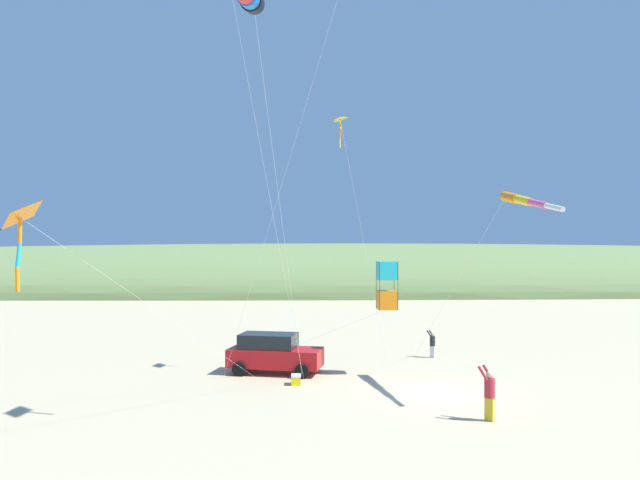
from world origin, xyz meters
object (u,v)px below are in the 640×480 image
object	(u,v)px
kite_delta_small_distant	(19,217)
kite_windsock_blue_topmost	(522,200)
person_adult_flyer	(489,391)
kite_box_rainbow_low_near	(387,285)
parked_car	(273,353)
kite_delta_yellow_midlevel	(340,121)
cooler_box	(296,380)
person_child_green_jacket	(432,343)

from	to	relation	value
kite_delta_small_distant	kite_windsock_blue_topmost	bearing A→B (deg)	118.83
person_adult_flyer	kite_box_rainbow_low_near	distance (m)	8.65
parked_car	kite_delta_yellow_midlevel	xyz separation A→B (m)	(0.28, 3.12, 10.83)
person_adult_flyer	kite_box_rainbow_low_near	world-z (taller)	kite_box_rainbow_low_near
kite_delta_small_distant	kite_delta_yellow_midlevel	xyz separation A→B (m)	(-12.86, 9.23, 4.95)
cooler_box	kite_windsock_blue_topmost	size ratio (longest dim) A/B	0.05
person_adult_flyer	kite_windsock_blue_topmost	size ratio (longest dim) A/B	0.15
kite_delta_yellow_midlevel	kite_box_rainbow_low_near	size ratio (longest dim) A/B	1.57
cooler_box	person_child_green_jacket	world-z (taller)	person_child_green_jacket
parked_car	kite_delta_small_distant	xyz separation A→B (m)	(13.14, -6.11, 5.88)
kite_delta_small_distant	kite_windsock_blue_topmost	xyz separation A→B (m)	(-9.07, 16.47, 1.03)
kite_delta_yellow_midlevel	kite_windsock_blue_topmost	bearing A→B (deg)	62.35
parked_car	kite_delta_small_distant	bearing A→B (deg)	-24.94
kite_box_rainbow_low_near	kite_windsock_blue_topmost	world-z (taller)	kite_windsock_blue_topmost
kite_delta_small_distant	kite_box_rainbow_low_near	bearing A→B (deg)	137.91
kite_box_rainbow_low_near	parked_car	bearing A→B (deg)	-96.01
parked_car	cooler_box	distance (m)	2.74
parked_car	kite_delta_yellow_midlevel	world-z (taller)	kite_delta_yellow_midlevel
kite_delta_yellow_midlevel	kite_windsock_blue_topmost	world-z (taller)	kite_delta_yellow_midlevel
kite_box_rainbow_low_near	kite_delta_small_distant	bearing A→B (deg)	-42.09
kite_windsock_blue_topmost	kite_delta_yellow_midlevel	bearing A→B (deg)	-117.65
person_adult_flyer	kite_box_rainbow_low_near	bearing A→B (deg)	-161.87
person_adult_flyer	kite_box_rainbow_low_near	xyz separation A→B (m)	(-7.67, -2.51, 3.11)
person_child_green_jacket	kite_windsock_blue_topmost	world-z (taller)	kite_windsock_blue_topmost
person_child_green_jacket	kite_delta_small_distant	xyz separation A→B (m)	(16.97, -14.38, 6.04)
person_adult_flyer	person_child_green_jacket	bearing A→B (deg)	177.65
person_child_green_jacket	kite_delta_yellow_midlevel	world-z (taller)	kite_delta_yellow_midlevel
parked_car	person_adult_flyer	size ratio (longest dim) A/B	2.44
person_adult_flyer	kite_delta_small_distant	distance (m)	15.83
cooler_box	kite_delta_yellow_midlevel	world-z (taller)	kite_delta_yellow_midlevel
cooler_box	kite_delta_yellow_midlevel	xyz separation A→B (m)	(-2.13, 2.05, 11.57)
parked_car	person_child_green_jacket	size ratio (longest dim) A/B	3.17
person_adult_flyer	kite_delta_small_distant	xyz separation A→B (m)	(4.92, -13.88, 5.80)
person_child_green_jacket	kite_windsock_blue_topmost	size ratio (longest dim) A/B	0.12
cooler_box	kite_delta_small_distant	world-z (taller)	kite_delta_small_distant
kite_delta_small_distant	person_child_green_jacket	bearing A→B (deg)	139.73
parked_car	kite_delta_small_distant	world-z (taller)	kite_delta_small_distant
cooler_box	kite_delta_small_distant	xyz separation A→B (m)	(10.73, -7.19, 6.62)
kite_box_rainbow_low_near	kite_windsock_blue_topmost	xyz separation A→B (m)	(3.52, 5.10, 3.72)
kite_delta_small_distant	kite_windsock_blue_topmost	distance (m)	18.83
person_child_green_jacket	kite_box_rainbow_low_near	bearing A→B (deg)	-34.46
cooler_box	kite_box_rainbow_low_near	distance (m)	6.03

